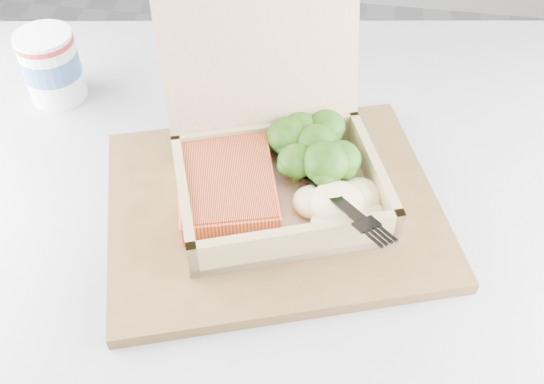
% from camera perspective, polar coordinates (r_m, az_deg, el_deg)
% --- Properties ---
extents(cafe_table, '(1.00, 1.00, 0.75)m').
position_cam_1_polar(cafe_table, '(0.80, 0.43, -13.30)').
color(cafe_table, black).
rests_on(cafe_table, floor).
extents(serving_tray, '(0.43, 0.38, 0.02)m').
position_cam_1_polar(serving_tray, '(0.66, 0.13, -1.34)').
color(serving_tray, brown).
rests_on(serving_tray, cafe_table).
extents(takeout_container, '(0.28, 0.28, 0.20)m').
position_cam_1_polar(takeout_container, '(0.65, 0.18, 4.34)').
color(takeout_container, tan).
rests_on(takeout_container, serving_tray).
extents(salmon_fillet, '(0.13, 0.15, 0.03)m').
position_cam_1_polar(salmon_fillet, '(0.64, -4.30, 0.57)').
color(salmon_fillet, '#F85E30').
rests_on(salmon_fillet, takeout_container).
extents(broccoli_pile, '(0.12, 0.12, 0.04)m').
position_cam_1_polar(broccoli_pile, '(0.67, 4.16, 4.00)').
color(broccoli_pile, '#366E18').
rests_on(broccoli_pile, takeout_container).
extents(mashed_potatoes, '(0.09, 0.08, 0.03)m').
position_cam_1_polar(mashed_potatoes, '(0.62, 6.14, -1.04)').
color(mashed_potatoes, '#F9E3A1').
rests_on(mashed_potatoes, takeout_container).
extents(plastic_fork, '(0.11, 0.14, 0.03)m').
position_cam_1_polar(plastic_fork, '(0.62, 4.61, 0.98)').
color(plastic_fork, black).
rests_on(plastic_fork, mashed_potatoes).
extents(paper_cup, '(0.07, 0.07, 0.09)m').
position_cam_1_polar(paper_cup, '(0.84, -20.10, 11.22)').
color(paper_cup, white).
rests_on(paper_cup, cafe_table).
extents(receipt, '(0.12, 0.15, 0.00)m').
position_cam_1_polar(receipt, '(0.82, 2.24, 9.06)').
color(receipt, white).
rests_on(receipt, cafe_table).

